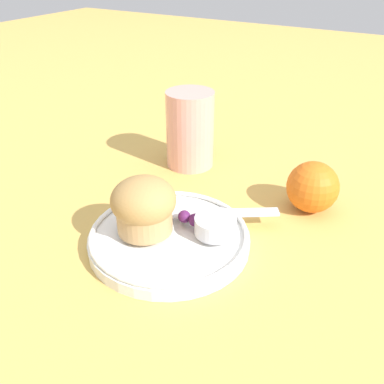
% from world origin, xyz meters
% --- Properties ---
extents(ground_plane, '(3.00, 3.00, 0.00)m').
position_xyz_m(ground_plane, '(0.00, 0.00, 0.00)').
color(ground_plane, tan).
extents(plate, '(0.19, 0.19, 0.02)m').
position_xyz_m(plate, '(0.01, -0.00, 0.01)').
color(plate, white).
rests_on(plate, ground_plane).
extents(muffin, '(0.08, 0.08, 0.07)m').
position_xyz_m(muffin, '(-0.01, -0.01, 0.05)').
color(muffin, tan).
rests_on(muffin, plate).
extents(cream_ramekin, '(0.05, 0.05, 0.02)m').
position_xyz_m(cream_ramekin, '(0.06, 0.02, 0.03)').
color(cream_ramekin, silver).
rests_on(cream_ramekin, plate).
extents(berry_pair, '(0.03, 0.02, 0.02)m').
position_xyz_m(berry_pair, '(0.03, 0.02, 0.03)').
color(berry_pair, '#4C194C').
rests_on(berry_pair, plate).
extents(butter_knife, '(0.17, 0.11, 0.00)m').
position_xyz_m(butter_knife, '(0.03, 0.05, 0.02)').
color(butter_knife, silver).
rests_on(butter_knife, plate).
extents(orange_fruit, '(0.07, 0.07, 0.07)m').
position_xyz_m(orange_fruit, '(0.13, 0.16, 0.03)').
color(orange_fruit, orange).
rests_on(orange_fruit, ground_plane).
extents(juice_glass, '(0.07, 0.07, 0.12)m').
position_xyz_m(juice_glass, '(-0.08, 0.20, 0.06)').
color(juice_glass, '#E5998C').
rests_on(juice_glass, ground_plane).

